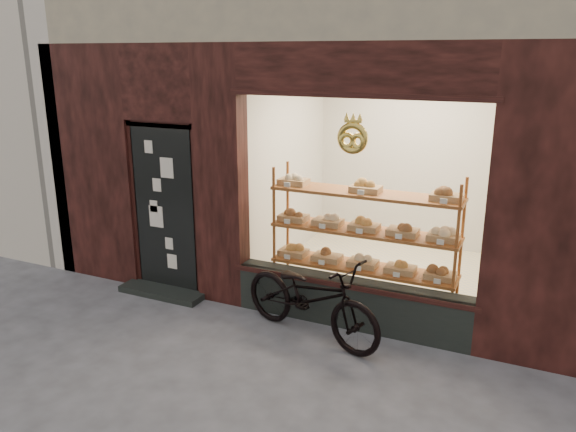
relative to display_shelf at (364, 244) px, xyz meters
The scene contains 3 objects.
ground 2.72m from the display_shelf, 100.01° to the right, with size 90.00×90.00×0.00m, color #47474A.
display_shelf is the anchor object (origin of this frame).
bicycle 0.99m from the display_shelf, 109.01° to the right, with size 0.62×1.78×0.93m, color black.
Camera 1 is at (2.27, -3.44, 2.98)m, focal length 35.00 mm.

